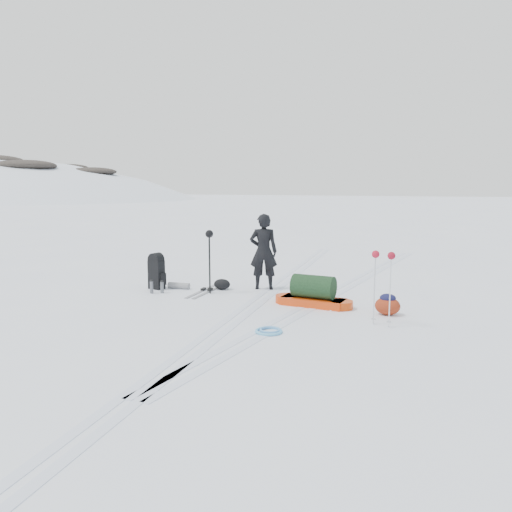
{
  "coord_description": "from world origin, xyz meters",
  "views": [
    {
      "loc": [
        3.61,
        -9.42,
        2.43
      ],
      "look_at": [
        -0.07,
        0.19,
        0.95
      ],
      "focal_mm": 35.0,
      "sensor_mm": 36.0,
      "label": 1
    }
  ],
  "objects_px": {
    "expedition_rucksack": "(159,272)",
    "ski_poles_black": "(209,242)",
    "skier": "(263,252)",
    "pulk_sled": "(313,294)"
  },
  "relations": [
    {
      "from": "pulk_sled",
      "to": "expedition_rucksack",
      "type": "relative_size",
      "value": 1.78
    },
    {
      "from": "pulk_sled",
      "to": "expedition_rucksack",
      "type": "xyz_separation_m",
      "value": [
        -3.79,
        0.32,
        0.15
      ]
    },
    {
      "from": "skier",
      "to": "expedition_rucksack",
      "type": "bearing_deg",
      "value": 2.53
    },
    {
      "from": "pulk_sled",
      "to": "ski_poles_black",
      "type": "relative_size",
      "value": 1.16
    },
    {
      "from": "pulk_sled",
      "to": "expedition_rucksack",
      "type": "distance_m",
      "value": 3.8
    },
    {
      "from": "skier",
      "to": "ski_poles_black",
      "type": "height_order",
      "value": "skier"
    },
    {
      "from": "pulk_sled",
      "to": "ski_poles_black",
      "type": "bearing_deg",
      "value": 178.67
    },
    {
      "from": "expedition_rucksack",
      "to": "skier",
      "type": "bearing_deg",
      "value": 31.99
    },
    {
      "from": "ski_poles_black",
      "to": "pulk_sled",
      "type": "bearing_deg",
      "value": -7.36
    },
    {
      "from": "expedition_rucksack",
      "to": "ski_poles_black",
      "type": "relative_size",
      "value": 0.65
    }
  ]
}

